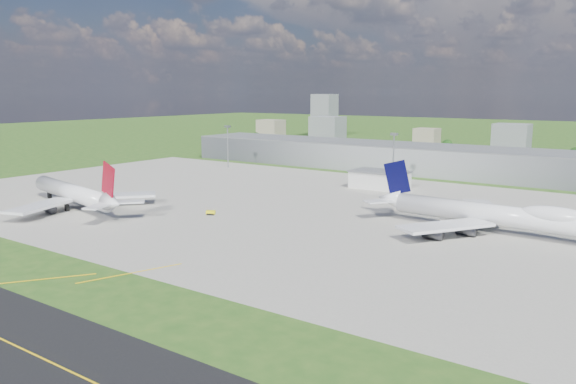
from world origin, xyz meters
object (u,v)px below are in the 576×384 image
Objects in this scene: airliner_blue_quad at (496,215)px; van_white_near at (445,220)px; airliner_red_twin at (75,194)px; tug_yellow at (211,213)px; van_white_far at (488,222)px.

airliner_blue_quad is 19.23m from van_white_near.
airliner_red_twin is 20.25× the size of tug_yellow.
van_white_far is (-4.87, 9.75, -4.81)m from airliner_blue_quad.
airliner_red_twin reaches higher than van_white_far.
airliner_red_twin is 143.77m from van_white_near.
van_white_far reaches higher than tug_yellow.
airliner_blue_quad reaches higher than van_white_far.
van_white_far is (144.27, 64.96, -4.48)m from airliner_red_twin.
airliner_blue_quad is at bearing -147.51° from airliner_red_twin.
airliner_blue_quad is 11.91m from van_white_far.
tug_yellow is 100.79m from van_white_far.
airliner_blue_quad is at bearing -9.55° from tug_yellow.
tug_yellow is (-95.83, -33.65, -5.20)m from airliner_blue_quad.
van_white_near is at bearing -3.04° from tug_yellow.
airliner_red_twin is 159.03m from airliner_blue_quad.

